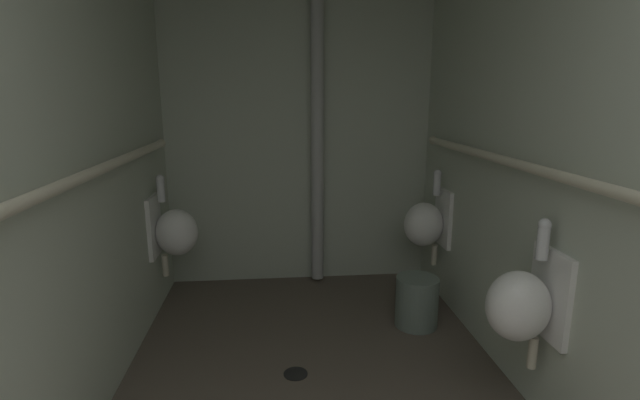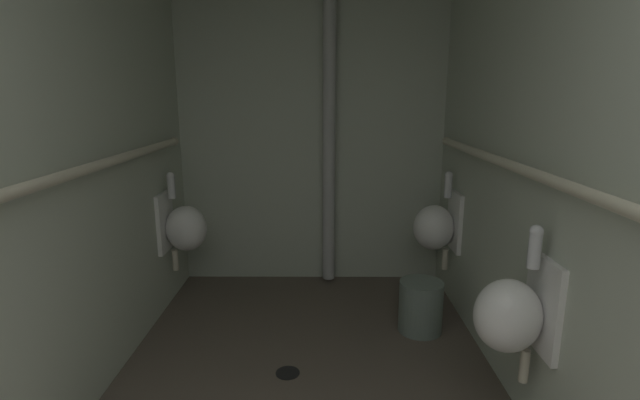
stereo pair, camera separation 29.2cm
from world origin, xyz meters
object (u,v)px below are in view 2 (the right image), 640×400
urinal_right_mid (513,313)px  standpipe_back_wall (329,135)px  floor_drain (288,373)px  waste_bin (421,306)px  urinal_left_mid (183,227)px  urinal_right_far (437,226)px

urinal_right_mid → standpipe_back_wall: size_ratio=0.31×
floor_drain → waste_bin: (0.87, 0.51, 0.17)m
urinal_left_mid → waste_bin: urinal_left_mid is taller
floor_drain → waste_bin: waste_bin is taller
urinal_left_mid → urinal_right_mid: 2.35m
urinal_left_mid → urinal_right_mid: size_ratio=1.00×
urinal_left_mid → waste_bin: bearing=-13.4°
urinal_left_mid → urinal_right_mid: bearing=-36.3°
waste_bin → standpipe_back_wall: bearing=125.1°
urinal_right_mid → standpipe_back_wall: 2.12m
standpipe_back_wall → floor_drain: 1.88m
standpipe_back_wall → floor_drain: (-0.25, -1.38, -1.25)m
urinal_right_mid → floor_drain: bearing=155.8°
urinal_right_far → waste_bin: size_ratio=2.14×
urinal_right_mid → urinal_right_far: same height
urinal_right_far → standpipe_back_wall: (-0.80, 0.43, 0.64)m
standpipe_back_wall → floor_drain: size_ratio=17.61×
urinal_right_far → waste_bin: (-0.19, -0.44, -0.44)m
floor_drain → waste_bin: size_ratio=0.40×
urinal_left_mid → waste_bin: (1.70, -0.41, -0.44)m
standpipe_back_wall → waste_bin: bearing=-54.9°
urinal_left_mid → standpipe_back_wall: size_ratio=0.31×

